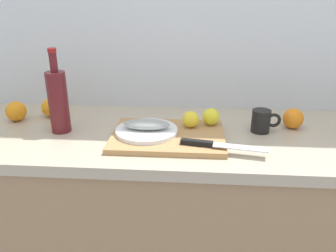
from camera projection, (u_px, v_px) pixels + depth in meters
back_wall at (185, 29)px, 1.48m from camera, size 3.20×0.05×2.50m
kitchen_counter at (179, 228)px, 1.47m from camera, size 2.00×0.60×0.90m
cutting_board at (168, 136)px, 1.25m from camera, size 0.41×0.31×0.02m
white_plate at (147, 131)px, 1.25m from camera, size 0.23×0.23×0.01m
fish_fillet at (146, 124)px, 1.24m from camera, size 0.17×0.07×0.04m
chef_knife at (212, 144)px, 1.14m from camera, size 0.29×0.08×0.02m
lemon_0 at (211, 117)px, 1.32m from camera, size 0.07×0.07×0.07m
lemon_1 at (191, 119)px, 1.29m from camera, size 0.06×0.06×0.06m
wine_bottle at (58, 100)px, 1.27m from camera, size 0.07×0.07×0.32m
coffee_mug_0 at (262, 121)px, 1.30m from camera, size 0.11×0.07×0.09m
orange_0 at (293, 118)px, 1.34m from camera, size 0.08×0.08×0.08m
orange_2 at (16, 111)px, 1.41m from camera, size 0.08×0.08×0.08m
orange_3 at (51, 108)px, 1.46m from camera, size 0.08×0.08×0.08m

